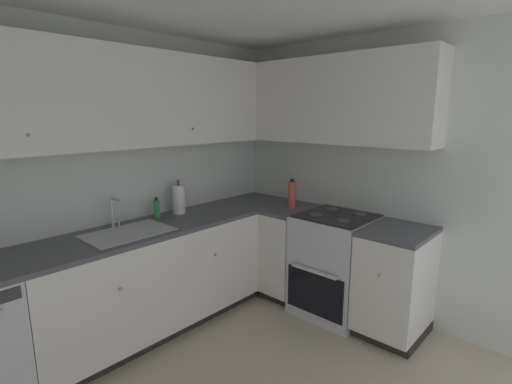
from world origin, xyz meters
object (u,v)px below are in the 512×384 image
(oven_range, at_px, (335,264))
(paper_towel_roll, at_px, (179,199))
(oil_bottle, at_px, (292,194))
(soap_bottle, at_px, (157,209))

(oven_range, bearing_deg, paper_towel_roll, 127.96)
(paper_towel_roll, bearing_deg, oil_bottle, -36.43)
(oven_range, bearing_deg, oil_bottle, 92.25)
(soap_bottle, relative_size, oil_bottle, 0.66)
(oven_range, relative_size, paper_towel_roll, 3.31)
(soap_bottle, bearing_deg, paper_towel_roll, -5.23)
(oven_range, height_order, soap_bottle, soap_bottle)
(oven_range, height_order, oil_bottle, oil_bottle)
(oven_range, distance_m, paper_towel_roll, 1.52)
(paper_towel_roll, distance_m, oil_bottle, 1.05)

